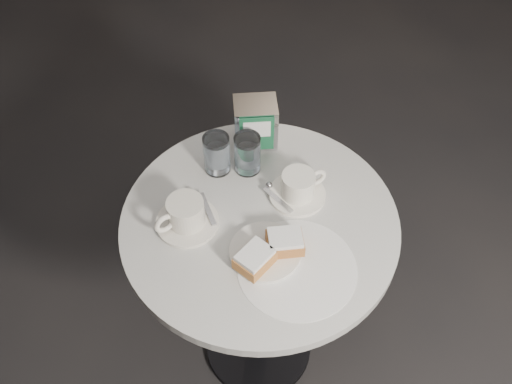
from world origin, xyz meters
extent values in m
plane|color=black|center=(0.00, 0.00, 0.00)|extent=(7.00, 7.00, 0.00)
cylinder|color=black|center=(0.00, 0.00, 0.01)|extent=(0.36, 0.36, 0.03)
cylinder|color=black|center=(0.00, 0.00, 0.36)|extent=(0.07, 0.07, 0.70)
cylinder|color=silver|center=(0.00, 0.00, 0.73)|extent=(0.70, 0.70, 0.03)
cylinder|color=white|center=(0.01, -0.17, 0.75)|extent=(0.36, 0.36, 0.00)
cylinder|color=silver|center=(-0.04, -0.10, 0.75)|extent=(0.18, 0.18, 0.01)
cube|color=#CF853F|center=(-0.08, -0.12, 0.77)|extent=(0.10, 0.09, 0.03)
cube|color=white|center=(-0.08, -0.12, 0.80)|extent=(0.10, 0.09, 0.01)
cube|color=#C0763B|center=(0.01, -0.11, 0.77)|extent=(0.10, 0.09, 0.03)
cube|color=white|center=(0.01, -0.11, 0.80)|extent=(0.10, 0.09, 0.01)
cylinder|color=silver|center=(-0.17, 0.07, 0.75)|extent=(0.18, 0.18, 0.01)
cylinder|color=silver|center=(-0.17, 0.07, 0.79)|extent=(0.10, 0.10, 0.07)
cylinder|color=#89614A|center=(-0.17, 0.07, 0.82)|extent=(0.10, 0.10, 0.00)
torus|color=white|center=(-0.22, 0.06, 0.79)|extent=(0.06, 0.02, 0.06)
cube|color=silver|center=(-0.11, 0.08, 0.76)|extent=(0.03, 0.11, 0.00)
sphere|color=silver|center=(-0.11, 0.13, 0.76)|extent=(0.02, 0.02, 0.02)
cylinder|color=white|center=(0.12, 0.02, 0.75)|extent=(0.15, 0.15, 0.01)
cylinder|color=white|center=(0.12, 0.02, 0.79)|extent=(0.09, 0.09, 0.07)
cylinder|color=#916E4F|center=(0.12, 0.02, 0.82)|extent=(0.08, 0.08, 0.00)
torus|color=white|center=(0.18, 0.02, 0.79)|extent=(0.05, 0.01, 0.05)
cube|color=silver|center=(0.07, 0.02, 0.76)|extent=(0.04, 0.10, 0.00)
sphere|color=#AEAEB2|center=(0.07, 0.08, 0.76)|extent=(0.02, 0.02, 0.02)
cylinder|color=white|center=(-0.02, 0.20, 0.80)|extent=(0.09, 0.09, 0.11)
cylinder|color=white|center=(-0.02, 0.20, 0.80)|extent=(0.08, 0.08, 0.10)
cylinder|color=silver|center=(0.05, 0.17, 0.80)|extent=(0.08, 0.08, 0.11)
cylinder|color=white|center=(0.05, 0.17, 0.80)|extent=(0.07, 0.07, 0.10)
cube|color=white|center=(0.12, 0.25, 0.81)|extent=(0.14, 0.13, 0.13)
cube|color=#1B5F3A|center=(0.10, 0.21, 0.82)|extent=(0.09, 0.04, 0.12)
cube|color=white|center=(0.10, 0.20, 0.84)|extent=(0.07, 0.03, 0.05)
camera|label=1|loc=(-0.40, -0.76, 1.88)|focal=40.00mm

